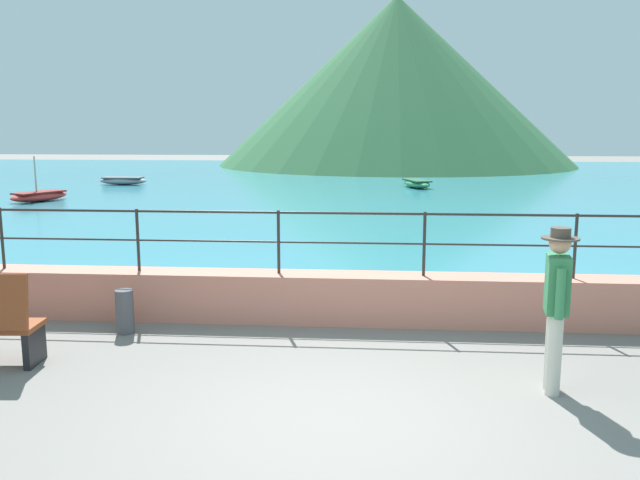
% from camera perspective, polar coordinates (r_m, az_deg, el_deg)
% --- Properties ---
extents(ground_plane, '(120.00, 120.00, 0.00)m').
position_cam_1_polar(ground_plane, '(6.44, 1.63, -15.47)').
color(ground_plane, slate).
extents(promenade_wall, '(20.00, 0.56, 0.70)m').
position_cam_1_polar(promenade_wall, '(9.33, 2.67, -5.10)').
color(promenade_wall, tan).
rests_on(promenade_wall, ground).
extents(railing, '(18.44, 0.04, 0.90)m').
position_cam_1_polar(railing, '(9.13, 2.71, 0.85)').
color(railing, '#282623').
rests_on(railing, promenade_wall).
extents(lake_water, '(64.00, 44.32, 0.06)m').
position_cam_1_polar(lake_water, '(31.77, 4.05, 4.86)').
color(lake_water, teal).
rests_on(lake_water, ground).
extents(hill_main, '(25.67, 25.67, 12.01)m').
position_cam_1_polar(hill_main, '(48.78, 6.60, 13.55)').
color(hill_main, '#33663D').
rests_on(hill_main, ground).
extents(person_walking, '(0.38, 0.56, 1.75)m').
position_cam_1_polar(person_walking, '(7.18, 19.94, -5.08)').
color(person_walking, beige).
rests_on(person_walking, ground).
extents(bollard, '(0.24, 0.24, 0.60)m').
position_cam_1_polar(bollard, '(9.24, -16.68, -6.00)').
color(bollard, '#4C4C51').
rests_on(bollard, ground).
extents(boat_0, '(2.32, 0.96, 0.36)m').
position_cam_1_polar(boat_0, '(32.64, -16.83, 4.99)').
color(boat_0, gray).
rests_on(boat_0, lake_water).
extents(boat_1, '(1.82, 2.46, 1.67)m').
position_cam_1_polar(boat_1, '(26.29, -23.32, 3.56)').
color(boat_1, red).
rests_on(boat_1, lake_water).
extents(boat_2, '(1.54, 2.46, 0.36)m').
position_cam_1_polar(boat_2, '(30.00, 8.45, 4.92)').
color(boat_2, '#338C59').
rests_on(boat_2, lake_water).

